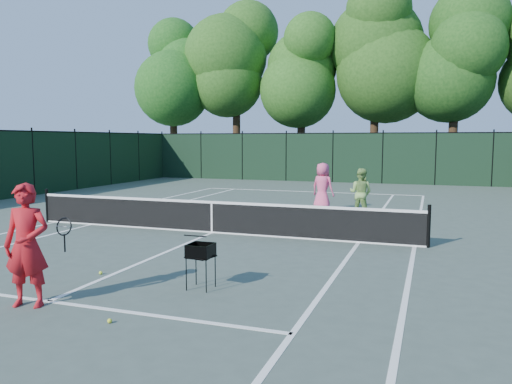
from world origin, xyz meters
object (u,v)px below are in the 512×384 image
(ball_hopper, at_px, (201,251))
(loose_ball_midcourt, at_px, (101,273))
(player_pink, at_px, (323,187))
(coach, at_px, (27,245))
(player_green, at_px, (361,193))
(loose_ball_near_cart, at_px, (110,321))

(ball_hopper, relative_size, loose_ball_midcourt, 11.86)
(player_pink, relative_size, loose_ball_midcourt, 26.26)
(coach, distance_m, player_green, 11.60)
(loose_ball_midcourt, bearing_deg, ball_hopper, -4.58)
(player_green, xyz_separation_m, loose_ball_midcourt, (-3.79, -9.07, -0.80))
(player_green, bearing_deg, loose_ball_midcourt, 81.65)
(player_pink, relative_size, loose_ball_near_cart, 26.26)
(player_green, relative_size, loose_ball_midcourt, 24.49)
(player_pink, bearing_deg, player_green, 165.91)
(player_green, height_order, loose_ball_midcourt, player_green)
(player_pink, bearing_deg, ball_hopper, 109.51)
(player_green, relative_size, loose_ball_near_cart, 24.49)
(player_green, distance_m, loose_ball_midcourt, 9.86)
(player_pink, distance_m, player_green, 1.83)
(player_pink, relative_size, ball_hopper, 2.21)
(loose_ball_midcourt, bearing_deg, player_pink, 77.31)
(coach, xyz_separation_m, player_pink, (2.18, 12.01, -0.09))
(coach, bearing_deg, loose_ball_midcourt, 77.14)
(loose_ball_near_cart, bearing_deg, ball_hopper, 75.51)
(player_pink, bearing_deg, loose_ball_near_cart, 107.14)
(player_pink, height_order, loose_ball_near_cart, player_pink)
(player_pink, height_order, player_green, player_pink)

